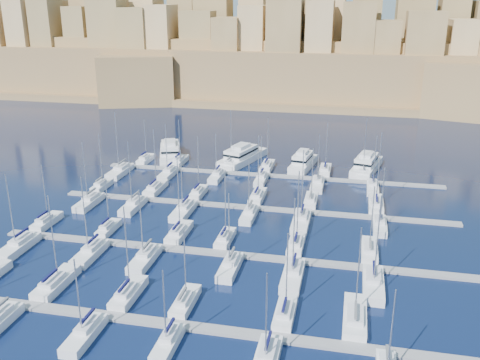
% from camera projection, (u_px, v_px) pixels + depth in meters
% --- Properties ---
extents(ground, '(600.00, 600.00, 0.00)m').
position_uv_depth(ground, '(241.00, 227.00, 103.49)').
color(ground, black).
rests_on(ground, ground).
extents(pontoon_near, '(84.00, 2.00, 0.40)m').
position_uv_depth(pontoon_near, '(189.00, 326.00, 72.00)').
color(pontoon_near, slate).
rests_on(pontoon_near, ground).
extents(pontoon_mid_near, '(84.00, 2.00, 0.40)m').
position_uv_depth(pontoon_mid_near, '(227.00, 254.00, 92.33)').
color(pontoon_mid_near, slate).
rests_on(pontoon_mid_near, ground).
extents(pontoon_mid_far, '(84.00, 2.00, 0.40)m').
position_uv_depth(pontoon_mid_far, '(251.00, 208.00, 112.67)').
color(pontoon_mid_far, slate).
rests_on(pontoon_mid_far, ground).
extents(pontoon_far, '(84.00, 2.00, 0.40)m').
position_uv_depth(pontoon_far, '(268.00, 175.00, 133.00)').
color(pontoon_far, slate).
rests_on(pontoon_far, ground).
extents(sailboat_1, '(3.01, 10.04, 15.13)m').
position_uv_depth(sailboat_1, '(56.00, 283.00, 81.90)').
color(sailboat_1, silver).
rests_on(sailboat_1, ground).
extents(sailboat_2, '(2.72, 9.08, 14.63)m').
position_uv_depth(sailboat_2, '(128.00, 293.00, 79.04)').
color(sailboat_2, silver).
rests_on(sailboat_2, ground).
extents(sailboat_3, '(2.48, 8.26, 12.05)m').
position_uv_depth(sailboat_3, '(185.00, 302.00, 76.88)').
color(sailboat_3, silver).
rests_on(sailboat_3, ground).
extents(sailboat_4, '(2.63, 8.75, 12.86)m').
position_uv_depth(sailboat_4, '(285.00, 313.00, 74.20)').
color(sailboat_4, silver).
rests_on(sailboat_4, ground).
extents(sailboat_5, '(3.13, 10.45, 14.18)m').
position_uv_depth(sailboat_5, '(355.00, 317.00, 73.06)').
color(sailboat_5, silver).
rests_on(sailboat_5, ground).
extents(sailboat_8, '(2.61, 8.72, 12.19)m').
position_uv_depth(sailboat_8, '(85.00, 334.00, 69.48)').
color(sailboat_8, silver).
rests_on(sailboat_8, ground).
extents(sailboat_9, '(2.30, 7.67, 11.62)m').
position_uv_depth(sailboat_9, '(168.00, 343.00, 67.71)').
color(sailboat_9, silver).
rests_on(sailboat_9, ground).
extents(sailboat_12, '(2.49, 8.30, 12.45)m').
position_uv_depth(sailboat_12, '(47.00, 221.00, 104.35)').
color(sailboat_12, silver).
rests_on(sailboat_12, ground).
extents(sailboat_13, '(2.22, 7.39, 10.92)m').
position_uv_depth(sailboat_13, '(108.00, 228.00, 101.29)').
color(sailboat_13, silver).
rests_on(sailboat_13, ground).
extents(sailboat_14, '(2.78, 9.27, 16.02)m').
position_uv_depth(sailboat_14, '(179.00, 233.00, 99.36)').
color(sailboat_14, silver).
rests_on(sailboat_14, ground).
extents(sailboat_15, '(2.40, 8.01, 12.93)m').
position_uv_depth(sailboat_15, '(225.00, 238.00, 97.00)').
color(sailboat_15, silver).
rests_on(sailboat_15, ground).
extents(sailboat_16, '(2.63, 8.75, 14.53)m').
position_uv_depth(sailboat_16, '(296.00, 244.00, 94.73)').
color(sailboat_16, silver).
rests_on(sailboat_16, ground).
extents(sailboat_17, '(2.76, 9.22, 12.64)m').
position_uv_depth(sailboat_17, '(369.00, 250.00, 92.40)').
color(sailboat_17, silver).
rests_on(sailboat_17, ground).
extents(sailboat_18, '(3.05, 10.17, 14.53)m').
position_uv_depth(sailboat_18, '(18.00, 246.00, 93.94)').
color(sailboat_18, silver).
rests_on(sailboat_18, ground).
extents(sailboat_19, '(2.83, 9.42, 14.95)m').
position_uv_depth(sailboat_19, '(90.00, 253.00, 91.55)').
color(sailboat_19, silver).
rests_on(sailboat_19, ground).
extents(sailboat_20, '(2.85, 9.49, 13.50)m').
position_uv_depth(sailboat_20, '(145.00, 259.00, 89.53)').
color(sailboat_20, silver).
rests_on(sailboat_20, ground).
extents(sailboat_21, '(2.70, 9.00, 13.99)m').
position_uv_depth(sailboat_21, '(230.00, 267.00, 86.81)').
color(sailboat_21, silver).
rests_on(sailboat_21, ground).
extents(sailboat_22, '(3.06, 10.19, 14.27)m').
position_uv_depth(sailboat_22, '(293.00, 275.00, 84.19)').
color(sailboat_22, silver).
rests_on(sailboat_22, ground).
extents(sailboat_23, '(3.16, 10.54, 15.75)m').
position_uv_depth(sailboat_23, '(373.00, 284.00, 81.54)').
color(sailboat_23, silver).
rests_on(sailboat_23, ground).
extents(sailboat_24, '(2.32, 7.72, 13.25)m').
position_uv_depth(sailboat_24, '(102.00, 186.00, 124.21)').
color(sailboat_24, silver).
rests_on(sailboat_24, ground).
extents(sailboat_25, '(2.83, 9.42, 14.74)m').
position_uv_depth(sailboat_25, '(155.00, 188.00, 122.38)').
color(sailboat_25, silver).
rests_on(sailboat_25, ground).
extents(sailboat_26, '(2.44, 8.14, 13.80)m').
position_uv_depth(sailboat_26, '(198.00, 193.00, 119.72)').
color(sailboat_26, silver).
rests_on(sailboat_26, ground).
extents(sailboat_27, '(2.71, 9.05, 14.70)m').
position_uv_depth(sailboat_27, '(258.00, 196.00, 117.42)').
color(sailboat_27, silver).
rests_on(sailboat_27, ground).
extents(sailboat_28, '(2.62, 8.72, 12.57)m').
position_uv_depth(sailboat_28, '(311.00, 201.00, 114.93)').
color(sailboat_28, silver).
rests_on(sailboat_28, ground).
extents(sailboat_29, '(3.03, 10.10, 16.65)m').
position_uv_depth(sailboat_29, '(376.00, 204.00, 112.81)').
color(sailboat_29, silver).
rests_on(sailboat_29, ground).
extents(sailboat_30, '(2.85, 9.50, 14.51)m').
position_uv_depth(sailboat_30, '(89.00, 202.00, 114.17)').
color(sailboat_30, silver).
rests_on(sailboat_30, ground).
extents(sailboat_31, '(2.81, 9.38, 15.15)m').
position_uv_depth(sailboat_31, '(133.00, 206.00, 112.20)').
color(sailboat_31, silver).
rests_on(sailboat_31, ground).
extents(sailboat_32, '(3.04, 10.15, 14.08)m').
position_uv_depth(sailboat_32, '(184.00, 211.00, 109.60)').
color(sailboat_32, silver).
rests_on(sailboat_32, ground).
extents(sailboat_33, '(2.54, 8.48, 12.96)m').
position_uv_depth(sailboat_33, '(249.00, 215.00, 107.64)').
color(sailboat_33, silver).
rests_on(sailboat_33, ground).
extents(sailboat_34, '(3.19, 10.62, 15.69)m').
position_uv_depth(sailboat_34, '(301.00, 221.00, 104.52)').
color(sailboat_34, silver).
rests_on(sailboat_34, ground).
extents(sailboat_35, '(2.57, 8.56, 12.88)m').
position_uv_depth(sailboat_35, '(380.00, 226.00, 102.46)').
color(sailboat_35, silver).
rests_on(sailboat_35, ground).
extents(sailboat_36, '(2.43, 8.09, 11.84)m').
position_uv_depth(sailboat_36, '(145.00, 159.00, 144.33)').
color(sailboat_36, silver).
rests_on(sailboat_36, ground).
extents(sailboat_37, '(2.67, 8.89, 12.13)m').
position_uv_depth(sailboat_37, '(179.00, 161.00, 142.78)').
color(sailboat_37, silver).
rests_on(sailboat_37, ground).
extents(sailboat_38, '(2.99, 9.96, 15.20)m').
position_uv_depth(sailboat_38, '(231.00, 164.00, 140.45)').
color(sailboat_38, silver).
rests_on(sailboat_38, ground).
extents(sailboat_39, '(2.81, 9.38, 13.61)m').
position_uv_depth(sailboat_39, '(267.00, 166.00, 138.23)').
color(sailboat_39, silver).
rests_on(sailboat_39, ground).
extents(sailboat_40, '(2.69, 8.98, 13.21)m').
position_uv_depth(sailboat_40, '(325.00, 170.00, 135.06)').
color(sailboat_40, silver).
rests_on(sailboat_40, ground).
extents(sailboat_41, '(3.04, 10.14, 14.58)m').
position_uv_depth(sailboat_41, '(363.00, 172.00, 133.70)').
color(sailboat_41, silver).
rests_on(sailboat_41, ground).
extents(sailboat_42, '(3.24, 10.80, 16.27)m').
position_uv_depth(sailboat_42, '(120.00, 171.00, 134.41)').
color(sailboat_42, silver).
rests_on(sailboat_42, ground).
extents(sailboat_43, '(2.69, 8.97, 13.61)m').
position_uv_depth(sailboat_43, '(168.00, 173.00, 132.75)').
color(sailboat_43, silver).
rests_on(sailboat_43, ground).
extents(sailboat_44, '(2.51, 8.38, 11.96)m').
position_uv_depth(sailboat_44, '(217.00, 176.00, 130.53)').
color(sailboat_44, silver).
rests_on(sailboat_44, ground).
extents(sailboat_45, '(2.41, 8.04, 11.92)m').
position_uv_depth(sailboat_45, '(261.00, 179.00, 128.47)').
color(sailboat_45, silver).
rests_on(sailboat_45, ground).
extents(sailboat_46, '(2.84, 9.45, 13.13)m').
position_uv_depth(sailboat_46, '(317.00, 184.00, 125.12)').
color(sailboat_46, silver).
rests_on(sailboat_46, ground).
extents(sailboat_47, '(2.61, 8.70, 13.43)m').
position_uv_depth(sailboat_47, '(373.00, 188.00, 122.93)').
color(sailboat_47, silver).
rests_on(sailboat_47, ground).
extents(motor_yacht_a, '(11.33, 19.22, 5.25)m').
position_uv_depth(motor_yacht_a, '(170.00, 151.00, 147.98)').
color(motor_yacht_a, silver).
rests_on(motor_yacht_a, ground).
extents(motor_yacht_b, '(10.88, 19.63, 5.25)m').
position_uv_depth(motor_yacht_b, '(242.00, 156.00, 144.06)').
color(motor_yacht_b, silver).
rests_on(motor_yacht_b, ground).
extents(motor_yacht_c, '(6.47, 14.91, 5.25)m').
position_uv_depth(motor_yacht_c, '(303.00, 162.00, 138.76)').
color(motor_yacht_c, silver).
rests_on(motor_yacht_c, ground).
extents(motor_yacht_d, '(8.61, 17.53, 5.25)m').
position_uv_depth(motor_yacht_d, '(367.00, 164.00, 136.59)').
color(motor_yacht_d, silver).
rests_on(motor_yacht_d, ground).
extents(fortified_city, '(460.00, 108.95, 59.52)m').
position_uv_depth(fortified_city, '(313.00, 61.00, 242.25)').
color(fortified_city, brown).
rests_on(fortified_city, ground).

